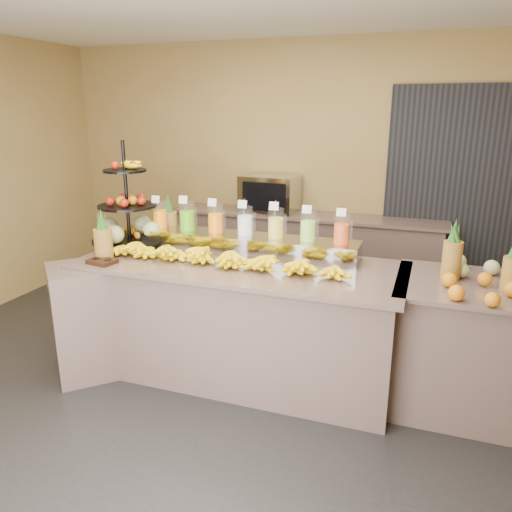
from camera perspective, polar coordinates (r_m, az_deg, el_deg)
The scene contains 20 objects.
ground at distance 3.95m, azimuth -3.47°, elevation -15.08°, with size 6.00×6.00×0.00m, color black.
room_envelope at distance 4.04m, azimuth 3.09°, elevation 13.81°, with size 6.04×5.02×2.82m.
buffet_counter at distance 3.98m, azimuth -3.64°, elevation -7.21°, with size 2.75×1.25×0.93m.
right_counter at distance 3.84m, azimuth 23.38°, elevation -9.51°, with size 1.08×0.88×0.93m.
back_ledge at distance 5.72m, azimuth 5.32°, elevation 0.26°, with size 3.10×0.55×0.93m.
pitcher_tray at distance 4.06m, azimuth -1.24°, elevation 1.38°, with size 1.85×0.30×0.15m, color gray.
juice_pitcher_orange_a at distance 4.35m, azimuth -10.92°, elevation 4.49°, with size 0.12×0.13×0.30m.
juice_pitcher_green at distance 4.23m, azimuth -7.87°, elevation 4.35°, with size 0.13×0.13×0.31m.
juice_pitcher_orange_b at distance 4.12m, azimuth -4.65°, elevation 4.08°, with size 0.13×0.13×0.30m.
juice_pitcher_milk at distance 4.02m, azimuth -1.26°, elevation 3.83°, with size 0.13×0.13×0.31m.
juice_pitcher_lemon at distance 3.93m, azimuth 2.29°, elevation 3.56°, with size 0.13×0.13×0.31m.
juice_pitcher_lime at distance 3.87m, azimuth 5.97°, elevation 3.20°, with size 0.12×0.13×0.30m.
juice_pitcher_orange_c at distance 3.82m, azimuth 9.76°, elevation 2.84°, with size 0.12×0.13×0.29m.
banana_heap at distance 3.78m, azimuth -4.37°, elevation 0.15°, with size 1.98×0.18×0.16m.
fruit_stand at distance 4.37m, azimuth -13.92°, elevation 4.02°, with size 0.80×0.80×0.89m.
condiment_caddy at distance 3.98m, azimuth -17.16°, elevation -0.59°, with size 0.20×0.15×0.03m, color black.
pineapple_left_a at distance 4.06m, azimuth -17.07°, elevation 1.72°, with size 0.14×0.14×0.40m.
pineapple_left_b at distance 4.48m, azimuth -9.89°, elevation 3.69°, with size 0.14×0.14×0.42m.
right_fruit_pile at distance 3.54m, azimuth 24.00°, elevation -2.22°, with size 0.51×0.48×0.27m.
oven_warmer at distance 5.68m, azimuth 1.61°, elevation 7.13°, with size 0.62×0.43×0.41m, color gray.
Camera 1 is at (1.35, -3.08, 2.07)m, focal length 35.00 mm.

